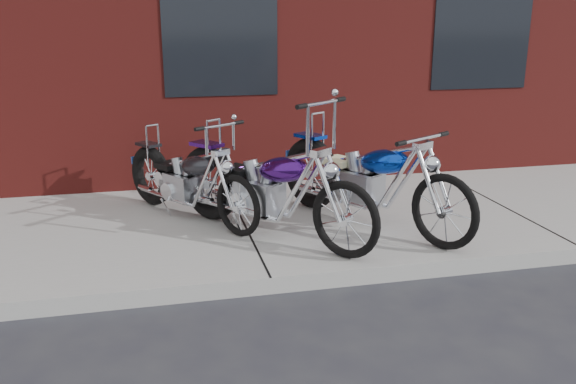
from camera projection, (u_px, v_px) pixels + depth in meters
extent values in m
plane|color=#292831|center=(271.00, 294.00, 5.12)|extent=(120.00, 120.00, 0.00)
cube|color=#A3A19D|center=(243.00, 228.00, 6.50)|extent=(22.00, 3.00, 0.15)
torus|color=black|center=(220.00, 186.00, 6.35)|extent=(0.61, 0.72, 0.79)
torus|color=black|center=(361.00, 224.00, 5.31)|extent=(0.50, 0.61, 0.72)
cube|color=#999CA2|center=(272.00, 199.00, 5.93)|extent=(0.51, 0.54, 0.33)
ellipsoid|color=#3A1065|center=(297.00, 172.00, 5.65)|extent=(0.60, 0.66, 0.34)
cube|color=black|center=(250.00, 173.00, 6.04)|extent=(0.40, 0.41, 0.07)
cylinder|color=silver|center=(349.00, 189.00, 5.32)|extent=(0.23, 0.28, 0.59)
cylinder|color=silver|center=(338.00, 104.00, 5.20)|extent=(0.50, 0.40, 0.03)
cylinder|color=silver|center=(225.00, 148.00, 6.18)|extent=(0.03, 0.03, 0.53)
cylinder|color=silver|center=(262.00, 205.00, 6.21)|extent=(0.65, 0.82, 0.05)
torus|color=black|center=(322.00, 176.00, 6.73)|extent=(0.53, 0.77, 0.80)
torus|color=black|center=(460.00, 216.00, 5.51)|extent=(0.43, 0.67, 0.72)
cube|color=#999CA2|center=(372.00, 190.00, 6.23)|extent=(0.49, 0.54, 0.33)
ellipsoid|color=#0B35B6|center=(398.00, 164.00, 5.92)|extent=(0.55, 0.68, 0.34)
cube|color=beige|center=(351.00, 164.00, 6.38)|extent=(0.39, 0.40, 0.07)
cylinder|color=silver|center=(449.00, 182.00, 5.52)|extent=(0.20, 0.30, 0.60)
cylinder|color=silver|center=(439.00, 141.00, 5.52)|extent=(0.55, 0.33, 0.03)
cylinder|color=silver|center=(328.00, 139.00, 6.55)|extent=(0.03, 0.03, 0.53)
cylinder|color=silver|center=(361.00, 196.00, 6.53)|extent=(0.54, 0.90, 0.05)
torus|color=black|center=(158.00, 178.00, 6.88)|extent=(0.49, 0.65, 0.69)
torus|color=black|center=(248.00, 209.00, 5.88)|extent=(0.39, 0.56, 0.62)
cube|color=#999CA2|center=(191.00, 189.00, 6.47)|extent=(0.43, 0.47, 0.29)
ellipsoid|color=#26252A|center=(206.00, 168.00, 6.21)|extent=(0.49, 0.58, 0.29)
cube|color=black|center=(177.00, 168.00, 6.58)|extent=(0.34, 0.35, 0.06)
cylinder|color=silver|center=(239.00, 182.00, 5.89)|extent=(0.18, 0.25, 0.51)
cylinder|color=silver|center=(229.00, 127.00, 5.83)|extent=(0.46, 0.31, 0.03)
cylinder|color=silver|center=(160.00, 147.00, 6.72)|extent=(0.03, 0.03, 0.46)
cylinder|color=silver|center=(189.00, 194.00, 6.72)|extent=(0.50, 0.75, 0.05)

